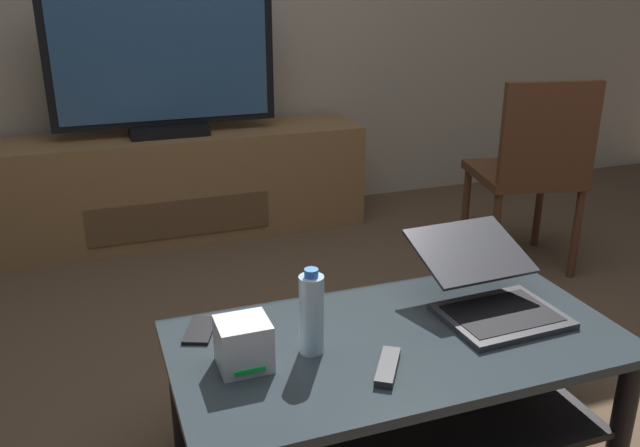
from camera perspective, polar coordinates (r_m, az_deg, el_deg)
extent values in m
plane|color=brown|center=(2.09, 2.92, -17.74)|extent=(7.68, 7.68, 0.00)
cube|color=#2D383D|center=(1.80, 6.75, -10.06)|extent=(1.20, 0.62, 0.03)
cube|color=black|center=(1.94, 6.44, -16.25)|extent=(1.05, 0.55, 0.02)
cylinder|color=black|center=(2.02, 24.67, -14.89)|extent=(0.06, 0.06, 0.37)
cylinder|color=black|center=(1.98, -11.94, -13.94)|extent=(0.06, 0.06, 0.37)
cylinder|color=black|center=(2.35, 15.91, -8.45)|extent=(0.06, 0.06, 0.37)
cube|color=olive|center=(3.51, -12.57, 3.23)|extent=(1.98, 0.42, 0.54)
cube|color=brown|center=(3.35, -11.91, 0.44)|extent=(0.89, 0.01, 0.19)
cube|color=black|center=(3.42, -12.90, 7.87)|extent=(0.38, 0.20, 0.05)
cube|color=black|center=(3.36, -13.38, 13.56)|extent=(1.09, 0.04, 0.63)
cube|color=#2D517A|center=(3.34, -13.33, 13.51)|extent=(1.01, 0.01, 0.57)
cube|color=#59331E|center=(3.17, 17.13, 4.09)|extent=(0.52, 0.52, 0.04)
cube|color=#59331E|center=(2.94, 19.15, 7.15)|extent=(0.42, 0.12, 0.45)
cylinder|color=#59331E|center=(3.48, 18.33, 1.44)|extent=(0.04, 0.04, 0.42)
cylinder|color=#59331E|center=(3.34, 12.43, 1.19)|extent=(0.04, 0.04, 0.42)
cylinder|color=#59331E|center=(3.17, 21.20, -0.83)|extent=(0.04, 0.04, 0.42)
cylinder|color=#59331E|center=(3.01, 14.82, -1.22)|extent=(0.04, 0.04, 0.42)
cube|color=#333338|center=(1.93, 15.36, -7.70)|extent=(0.33, 0.27, 0.02)
cube|color=black|center=(1.93, 15.38, -7.44)|extent=(0.29, 0.21, 0.00)
cube|color=#333338|center=(2.00, 12.79, -2.31)|extent=(0.33, 0.26, 0.10)
cube|color=teal|center=(2.00, 12.84, -2.39)|extent=(0.30, 0.23, 0.08)
cube|color=silver|center=(1.64, -6.61, -10.28)|extent=(0.13, 0.12, 0.12)
cube|color=#19D84C|center=(1.61, -6.03, -12.55)|extent=(0.08, 0.00, 0.01)
cylinder|color=silver|center=(1.67, -0.74, -7.86)|extent=(0.06, 0.06, 0.21)
cylinder|color=blue|center=(1.62, -0.76, -4.28)|extent=(0.04, 0.04, 0.02)
cube|color=black|center=(1.83, -10.30, -9.04)|extent=(0.12, 0.16, 0.01)
cube|color=#2D2D30|center=(1.65, 5.85, -12.20)|extent=(0.12, 0.16, 0.02)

